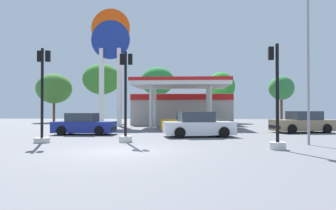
{
  "coord_description": "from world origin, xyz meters",
  "views": [
    {
      "loc": [
        2.75,
        -12.84,
        1.71
      ],
      "look_at": [
        0.97,
        16.96,
        2.14
      ],
      "focal_mm": 33.86,
      "sensor_mm": 36.0,
      "label": 1
    }
  ],
  "objects_px": {
    "car_3": "(190,122)",
    "tree_2": "(157,81)",
    "traffic_signal_2": "(42,109)",
    "car_1": "(302,123)",
    "traffic_signal_0": "(277,118)",
    "tree_1": "(102,79)",
    "tree_3": "(221,87)",
    "station_pole_sign": "(111,51)",
    "corner_streetlamp": "(310,48)",
    "tree_4": "(281,88)",
    "tree_0": "(54,89)",
    "car_2": "(84,125)",
    "car_0": "(198,125)",
    "traffic_signal_1": "(126,108)"
  },
  "relations": [
    {
      "from": "car_1",
      "to": "car_0",
      "type": "bearing_deg",
      "value": -152.55
    },
    {
      "from": "car_0",
      "to": "car_2",
      "type": "xyz_separation_m",
      "value": [
        -7.76,
        1.38,
        -0.04
      ]
    },
    {
      "from": "traffic_signal_0",
      "to": "tree_1",
      "type": "relative_size",
      "value": 0.6
    },
    {
      "from": "car_1",
      "to": "tree_3",
      "type": "distance_m",
      "value": 18.95
    },
    {
      "from": "car_1",
      "to": "tree_1",
      "type": "xyz_separation_m",
      "value": [
        -19.42,
        15.7,
        4.86
      ]
    },
    {
      "from": "traffic_signal_0",
      "to": "traffic_signal_1",
      "type": "bearing_deg",
      "value": 159.1
    },
    {
      "from": "car_0",
      "to": "car_2",
      "type": "height_order",
      "value": "car_0"
    },
    {
      "from": "station_pole_sign",
      "to": "corner_streetlamp",
      "type": "height_order",
      "value": "station_pole_sign"
    },
    {
      "from": "traffic_signal_2",
      "to": "tree_1",
      "type": "bearing_deg",
      "value": 98.12
    },
    {
      "from": "car_2",
      "to": "traffic_signal_2",
      "type": "distance_m",
      "value": 5.49
    },
    {
      "from": "tree_1",
      "to": "tree_2",
      "type": "bearing_deg",
      "value": 16.5
    },
    {
      "from": "car_0",
      "to": "car_1",
      "type": "relative_size",
      "value": 0.98
    },
    {
      "from": "traffic_signal_2",
      "to": "tree_2",
      "type": "height_order",
      "value": "tree_2"
    },
    {
      "from": "car_3",
      "to": "tree_0",
      "type": "height_order",
      "value": "tree_0"
    },
    {
      "from": "car_0",
      "to": "traffic_signal_0",
      "type": "relative_size",
      "value": 1.02
    },
    {
      "from": "car_2",
      "to": "tree_2",
      "type": "xyz_separation_m",
      "value": [
        3.13,
        20.46,
        4.79
      ]
    },
    {
      "from": "tree_0",
      "to": "traffic_signal_2",
      "type": "bearing_deg",
      "value": -67.88
    },
    {
      "from": "station_pole_sign",
      "to": "traffic_signal_2",
      "type": "bearing_deg",
      "value": -88.21
    },
    {
      "from": "car_3",
      "to": "tree_2",
      "type": "xyz_separation_m",
      "value": [
        -4.17,
        16.88,
        4.76
      ]
    },
    {
      "from": "tree_1",
      "to": "tree_4",
      "type": "relative_size",
      "value": 1.25
    },
    {
      "from": "station_pole_sign",
      "to": "traffic_signal_0",
      "type": "distance_m",
      "value": 23.15
    },
    {
      "from": "car_2",
      "to": "car_3",
      "type": "xyz_separation_m",
      "value": [
        7.3,
        3.58,
        0.03
      ]
    },
    {
      "from": "car_1",
      "to": "car_3",
      "type": "bearing_deg",
      "value": 173.97
    },
    {
      "from": "car_0",
      "to": "tree_1",
      "type": "relative_size",
      "value": 0.62
    },
    {
      "from": "traffic_signal_0",
      "to": "tree_3",
      "type": "distance_m",
      "value": 28.46
    },
    {
      "from": "traffic_signal_2",
      "to": "car_1",
      "type": "bearing_deg",
      "value": 26.72
    },
    {
      "from": "car_2",
      "to": "traffic_signal_0",
      "type": "bearing_deg",
      "value": -34.49
    },
    {
      "from": "car_3",
      "to": "traffic_signal_0",
      "type": "height_order",
      "value": "traffic_signal_0"
    },
    {
      "from": "car_1",
      "to": "tree_1",
      "type": "height_order",
      "value": "tree_1"
    },
    {
      "from": "tree_0",
      "to": "tree_2",
      "type": "bearing_deg",
      "value": -1.34
    },
    {
      "from": "traffic_signal_0",
      "to": "tree_1",
      "type": "distance_m",
      "value": 30.07
    },
    {
      "from": "car_2",
      "to": "tree_0",
      "type": "xyz_separation_m",
      "value": [
        -11.06,
        20.79,
        3.9
      ]
    },
    {
      "from": "car_2",
      "to": "tree_1",
      "type": "bearing_deg",
      "value": 101.72
    },
    {
      "from": "corner_streetlamp",
      "to": "car_2",
      "type": "bearing_deg",
      "value": 155.95
    },
    {
      "from": "traffic_signal_0",
      "to": "tree_3",
      "type": "relative_size",
      "value": 0.68
    },
    {
      "from": "station_pole_sign",
      "to": "traffic_signal_2",
      "type": "height_order",
      "value": "station_pole_sign"
    },
    {
      "from": "car_1",
      "to": "car_2",
      "type": "relative_size",
      "value": 1.15
    },
    {
      "from": "tree_1",
      "to": "tree_4",
      "type": "bearing_deg",
      "value": 4.62
    },
    {
      "from": "car_3",
      "to": "corner_streetlamp",
      "type": "xyz_separation_m",
      "value": [
        5.64,
        -9.36,
        4.0
      ]
    },
    {
      "from": "station_pole_sign",
      "to": "traffic_signal_0",
      "type": "relative_size",
      "value": 2.71
    },
    {
      "from": "tree_4",
      "to": "station_pole_sign",
      "type": "bearing_deg",
      "value": -156.11
    },
    {
      "from": "car_0",
      "to": "tree_3",
      "type": "bearing_deg",
      "value": 80.31
    },
    {
      "from": "car_1",
      "to": "tree_2",
      "type": "bearing_deg",
      "value": 125.1
    },
    {
      "from": "traffic_signal_0",
      "to": "traffic_signal_2",
      "type": "distance_m",
      "value": 11.52
    },
    {
      "from": "tree_1",
      "to": "tree_3",
      "type": "relative_size",
      "value": 1.13
    },
    {
      "from": "tree_1",
      "to": "traffic_signal_0",
      "type": "bearing_deg",
      "value": -60.39
    },
    {
      "from": "car_1",
      "to": "tree_0",
      "type": "height_order",
      "value": "tree_0"
    },
    {
      "from": "tree_0",
      "to": "tree_3",
      "type": "relative_size",
      "value": 0.99
    },
    {
      "from": "car_0",
      "to": "tree_2",
      "type": "distance_m",
      "value": 22.82
    },
    {
      "from": "traffic_signal_2",
      "to": "tree_4",
      "type": "relative_size",
      "value": 0.81
    }
  ]
}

